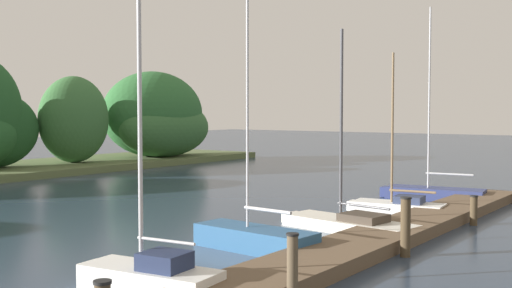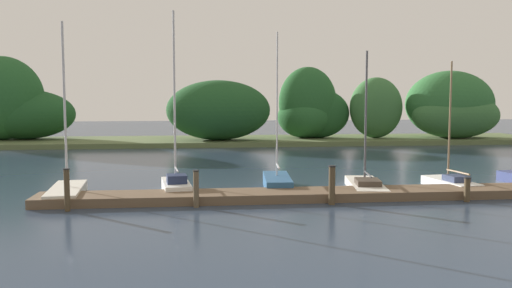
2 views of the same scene
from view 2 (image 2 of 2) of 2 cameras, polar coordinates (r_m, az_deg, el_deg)
name	(u,v)px [view 2 (image 2 of 2)]	position (r m, az deg, el deg)	size (l,w,h in m)	color
dock_pier	(335,194)	(21.69, 8.44, -5.32)	(23.32, 1.80, 0.35)	brown
far_shore	(247,111)	(45.86, -0.98, 3.56)	(49.51, 8.23, 7.39)	#56663D
sailboat_0	(67,190)	(22.88, -19.54, -4.66)	(1.54, 4.17, 7.04)	silver
sailboat_1	(176,184)	(22.72, -8.56, -4.23)	(1.40, 3.18, 7.60)	white
sailboat_2	(277,181)	(23.63, 2.25, -4.00)	(1.36, 3.70, 6.86)	#285684
sailboat_3	(365,184)	(23.73, 11.60, -4.22)	(1.93, 4.59, 6.03)	silver
sailboat_4	(450,182)	(25.27, 20.00, -3.81)	(1.50, 3.44, 5.61)	white
mooring_piling_0	(67,190)	(20.21, -19.55, -4.62)	(0.23, 0.23, 1.54)	#4C3D28
mooring_piling_1	(196,189)	(19.83, -6.42, -4.76)	(0.24, 0.24, 1.38)	brown
mooring_piling_2	(332,185)	(20.39, 8.11, -4.35)	(0.28, 0.28, 1.48)	#4C3D28
mooring_piling_3	(467,189)	(22.34, 21.63, -4.54)	(0.26, 0.26, 0.94)	#4C3D28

